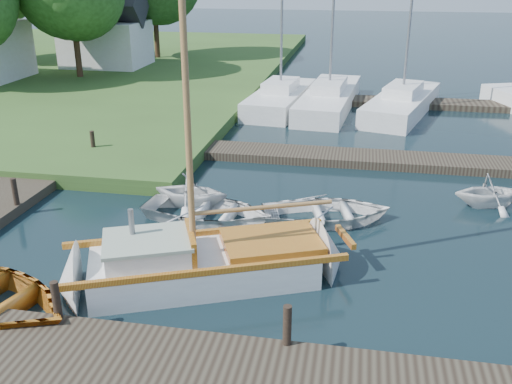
% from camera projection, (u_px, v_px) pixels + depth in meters
% --- Properties ---
extents(ground, '(160.00, 160.00, 0.00)m').
position_uv_depth(ground, '(256.00, 233.00, 15.32)').
color(ground, black).
rests_on(ground, ground).
extents(near_dock, '(18.00, 2.20, 0.30)m').
position_uv_depth(near_dock, '(192.00, 376.00, 9.79)').
color(near_dock, black).
rests_on(near_dock, ground).
extents(left_dock, '(2.20, 18.00, 0.30)m').
position_uv_depth(left_dock, '(25.00, 183.00, 18.44)').
color(left_dock, black).
rests_on(left_dock, ground).
extents(far_dock, '(14.00, 1.60, 0.30)m').
position_uv_depth(far_dock, '(342.00, 157.00, 20.85)').
color(far_dock, black).
rests_on(far_dock, ground).
extents(mooring_post_1, '(0.16, 0.16, 0.80)m').
position_uv_depth(mooring_post_1, '(56.00, 300.00, 11.00)').
color(mooring_post_1, black).
rests_on(mooring_post_1, near_dock).
extents(mooring_post_2, '(0.16, 0.16, 0.80)m').
position_uv_depth(mooring_post_2, '(287.00, 325.00, 10.24)').
color(mooring_post_2, black).
rests_on(mooring_post_2, near_dock).
extents(mooring_post_4, '(0.16, 0.16, 0.80)m').
position_uv_depth(mooring_post_4, '(15.00, 192.00, 16.24)').
color(mooring_post_4, black).
rests_on(mooring_post_4, left_dock).
extents(mooring_post_5, '(0.16, 0.16, 0.80)m').
position_uv_depth(mooring_post_5, '(93.00, 142.00, 20.80)').
color(mooring_post_5, black).
rests_on(mooring_post_5, left_dock).
extents(sailboat, '(7.35, 4.59, 9.83)m').
position_uv_depth(sailboat, '(210.00, 266.00, 12.97)').
color(sailboat, silver).
rests_on(sailboat, ground).
extents(tender_a, '(3.97, 3.03, 0.77)m').
position_uv_depth(tender_a, '(207.00, 208.00, 15.95)').
color(tender_a, silver).
rests_on(tender_a, ground).
extents(tender_b, '(2.37, 2.09, 1.17)m').
position_uv_depth(tender_b, '(191.00, 188.00, 16.80)').
color(tender_b, silver).
rests_on(tender_b, ground).
extents(tender_c, '(4.13, 3.38, 0.75)m').
position_uv_depth(tender_c, '(327.00, 209.00, 15.91)').
color(tender_c, silver).
rests_on(tender_c, ground).
extents(tender_d, '(2.50, 2.30, 1.11)m').
position_uv_depth(tender_d, '(490.00, 189.00, 16.85)').
color(tender_d, silver).
rests_on(tender_d, ground).
extents(marina_boat_0, '(2.90, 7.23, 11.79)m').
position_uv_depth(marina_boat_0, '(280.00, 97.00, 28.40)').
color(marina_boat_0, silver).
rests_on(marina_boat_0, ground).
extents(marina_boat_1, '(2.93, 8.95, 10.46)m').
position_uv_depth(marina_boat_1, '(329.00, 97.00, 28.41)').
color(marina_boat_1, silver).
rests_on(marina_boat_1, ground).
extents(marina_boat_2, '(4.25, 8.17, 10.74)m').
position_uv_depth(marina_boat_2, '(402.00, 102.00, 27.43)').
color(marina_boat_2, silver).
rests_on(marina_boat_2, ground).
extents(house_c, '(5.25, 4.00, 5.28)m').
position_uv_depth(house_c, '(105.00, 33.00, 36.80)').
color(house_c, white).
rests_on(house_c, shore).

